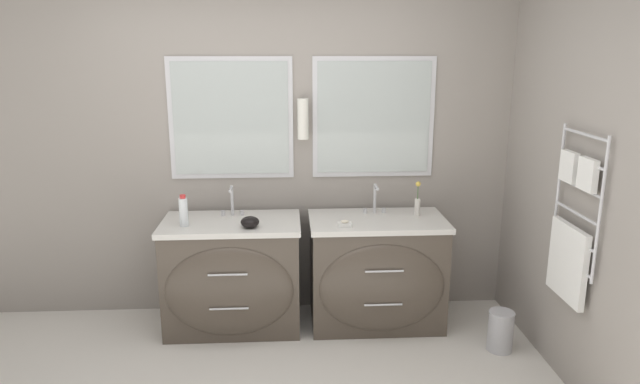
{
  "coord_description": "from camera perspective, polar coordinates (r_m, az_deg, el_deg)",
  "views": [
    {
      "loc": [
        0.16,
        -2.6,
        2.01
      ],
      "look_at": [
        0.38,
        1.14,
        1.06
      ],
      "focal_mm": 32.0,
      "sensor_mm": 36.0,
      "label": 1
    }
  ],
  "objects": [
    {
      "name": "faucet_right",
      "position": [
        4.24,
        5.53,
        -0.7
      ],
      "size": [
        0.17,
        0.14,
        0.22
      ],
      "color": "silver",
      "rests_on": "vanity_right"
    },
    {
      "name": "flower_vase",
      "position": [
        4.24,
        9.72,
        -1.06
      ],
      "size": [
        0.04,
        0.04,
        0.26
      ],
      "color": "silver",
      "rests_on": "vanity_right"
    },
    {
      "name": "wall_right",
      "position": [
        3.81,
        23.53,
        2.2
      ],
      "size": [
        0.13,
        3.44,
        2.6
      ],
      "color": "gray",
      "rests_on": "ground_plane"
    },
    {
      "name": "soap_dish",
      "position": [
        3.95,
        2.49,
        -3.2
      ],
      "size": [
        0.09,
        0.07,
        0.04
      ],
      "color": "white",
      "rests_on": "vanity_right"
    },
    {
      "name": "amenity_bowl",
      "position": [
        3.94,
        -7.02,
        -3.0
      ],
      "size": [
        0.13,
        0.13,
        0.08
      ],
      "color": "black",
      "rests_on": "vanity_left"
    },
    {
      "name": "faucet_left",
      "position": [
        4.21,
        -8.8,
        -0.91
      ],
      "size": [
        0.17,
        0.14,
        0.22
      ],
      "color": "silver",
      "rests_on": "vanity_left"
    },
    {
      "name": "toiletry_bottle",
      "position": [
        4.04,
        -13.49,
        -1.9
      ],
      "size": [
        0.06,
        0.06,
        0.22
      ],
      "color": "silver",
      "rests_on": "vanity_left"
    },
    {
      "name": "vanity_left",
      "position": [
        4.21,
        -8.75,
        -8.18
      ],
      "size": [
        0.99,
        0.63,
        0.81
      ],
      "color": "#4C4238",
      "rests_on": "ground_plane"
    },
    {
      "name": "wall_back",
      "position": [
        4.31,
        -5.32,
        4.81
      ],
      "size": [
        5.3,
        0.16,
        2.6
      ],
      "color": "gray",
      "rests_on": "ground_plane"
    },
    {
      "name": "vanity_right",
      "position": [
        4.24,
        5.72,
        -7.92
      ],
      "size": [
        0.99,
        0.63,
        0.81
      ],
      "color": "#4C4238",
      "rests_on": "ground_plane"
    },
    {
      "name": "waste_bin",
      "position": [
        4.17,
        17.6,
        -13.03
      ],
      "size": [
        0.18,
        0.18,
        0.28
      ],
      "color": "#B7B7BC",
      "rests_on": "ground_plane"
    }
  ]
}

